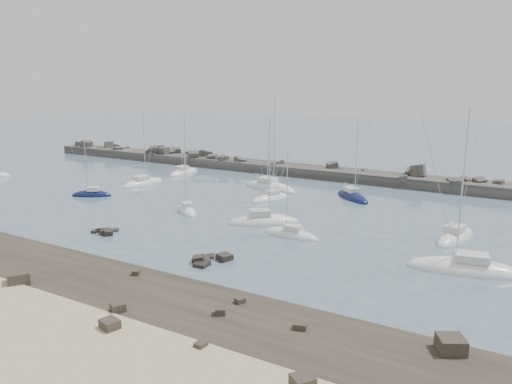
{
  "coord_description": "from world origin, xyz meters",
  "views": [
    {
      "loc": [
        42.08,
        -50.49,
        18.32
      ],
      "look_at": [
        5.7,
        12.0,
        2.08
      ],
      "focal_mm": 35.0,
      "sensor_mm": 36.0,
      "label": 1
    }
  ],
  "objects_px": {
    "sailboat_1": "(184,173)",
    "sailboat_2": "(92,195)",
    "sailboat_6": "(270,199)",
    "sailboat_9": "(291,235)",
    "sailboat_4": "(270,188)",
    "sailboat_7": "(263,222)",
    "sailboat_10": "(455,238)",
    "sailboat_8": "(352,197)",
    "sailboat_11": "(465,270)",
    "sailboat_5": "(187,211)",
    "sailboat_3": "(143,184)"
  },
  "relations": [
    {
      "from": "sailboat_1",
      "to": "sailboat_9",
      "type": "xyz_separation_m",
      "value": [
        36.9,
        -26.21,
        -0.0
      ]
    },
    {
      "from": "sailboat_5",
      "to": "sailboat_6",
      "type": "distance_m",
      "value": 14.16
    },
    {
      "from": "sailboat_4",
      "to": "sailboat_6",
      "type": "bearing_deg",
      "value": -60.81
    },
    {
      "from": "sailboat_6",
      "to": "sailboat_9",
      "type": "relative_size",
      "value": 1.04
    },
    {
      "from": "sailboat_1",
      "to": "sailboat_5",
      "type": "bearing_deg",
      "value": -50.86
    },
    {
      "from": "sailboat_9",
      "to": "sailboat_5",
      "type": "bearing_deg",
      "value": 171.02
    },
    {
      "from": "sailboat_1",
      "to": "sailboat_9",
      "type": "relative_size",
      "value": 1.17
    },
    {
      "from": "sailboat_5",
      "to": "sailboat_9",
      "type": "height_order",
      "value": "sailboat_9"
    },
    {
      "from": "sailboat_5",
      "to": "sailboat_11",
      "type": "xyz_separation_m",
      "value": [
        37.65,
        -4.31,
        0.01
      ]
    },
    {
      "from": "sailboat_5",
      "to": "sailboat_7",
      "type": "bearing_deg",
      "value": 1.62
    },
    {
      "from": "sailboat_11",
      "to": "sailboat_10",
      "type": "bearing_deg",
      "value": 103.67
    },
    {
      "from": "sailboat_1",
      "to": "sailboat_2",
      "type": "bearing_deg",
      "value": -91.06
    },
    {
      "from": "sailboat_8",
      "to": "sailboat_11",
      "type": "relative_size",
      "value": 0.8
    },
    {
      "from": "sailboat_2",
      "to": "sailboat_9",
      "type": "distance_m",
      "value": 37.44
    },
    {
      "from": "sailboat_3",
      "to": "sailboat_6",
      "type": "relative_size",
      "value": 1.19
    },
    {
      "from": "sailboat_9",
      "to": "sailboat_7",
      "type": "bearing_deg",
      "value": 150.25
    },
    {
      "from": "sailboat_2",
      "to": "sailboat_6",
      "type": "xyz_separation_m",
      "value": [
        26.21,
        12.41,
        -0.01
      ]
    },
    {
      "from": "sailboat_2",
      "to": "sailboat_3",
      "type": "bearing_deg",
      "value": 85.96
    },
    {
      "from": "sailboat_6",
      "to": "sailboat_11",
      "type": "distance_m",
      "value": 35.16
    },
    {
      "from": "sailboat_2",
      "to": "sailboat_9",
      "type": "bearing_deg",
      "value": -4.39
    },
    {
      "from": "sailboat_8",
      "to": "sailboat_11",
      "type": "distance_m",
      "value": 31.38
    },
    {
      "from": "sailboat_10",
      "to": "sailboat_1",
      "type": "bearing_deg",
      "value": 162.12
    },
    {
      "from": "sailboat_9",
      "to": "sailboat_11",
      "type": "distance_m",
      "value": 19.84
    },
    {
      "from": "sailboat_6",
      "to": "sailboat_7",
      "type": "height_order",
      "value": "sailboat_7"
    },
    {
      "from": "sailboat_4",
      "to": "sailboat_10",
      "type": "xyz_separation_m",
      "value": [
        32.37,
        -13.63,
        0.01
      ]
    },
    {
      "from": "sailboat_4",
      "to": "sailboat_9",
      "type": "relative_size",
      "value": 1.52
    },
    {
      "from": "sailboat_5",
      "to": "sailboat_11",
      "type": "height_order",
      "value": "sailboat_11"
    },
    {
      "from": "sailboat_8",
      "to": "sailboat_10",
      "type": "bearing_deg",
      "value": -38.33
    },
    {
      "from": "sailboat_3",
      "to": "sailboat_10",
      "type": "height_order",
      "value": "sailboat_3"
    },
    {
      "from": "sailboat_6",
      "to": "sailboat_10",
      "type": "distance_m",
      "value": 29.16
    },
    {
      "from": "sailboat_6",
      "to": "sailboat_8",
      "type": "height_order",
      "value": "sailboat_8"
    },
    {
      "from": "sailboat_1",
      "to": "sailboat_7",
      "type": "distance_m",
      "value": 38.91
    },
    {
      "from": "sailboat_4",
      "to": "sailboat_7",
      "type": "distance_m",
      "value": 21.42
    },
    {
      "from": "sailboat_3",
      "to": "sailboat_9",
      "type": "bearing_deg",
      "value": -20.95
    },
    {
      "from": "sailboat_2",
      "to": "sailboat_3",
      "type": "distance_m",
      "value": 11.16
    },
    {
      "from": "sailboat_4",
      "to": "sailboat_6",
      "type": "relative_size",
      "value": 1.47
    },
    {
      "from": "sailboat_8",
      "to": "sailboat_10",
      "type": "distance_m",
      "value": 22.42
    },
    {
      "from": "sailboat_8",
      "to": "sailboat_10",
      "type": "relative_size",
      "value": 0.99
    },
    {
      "from": "sailboat_2",
      "to": "sailboat_10",
      "type": "bearing_deg",
      "value": 6.13
    },
    {
      "from": "sailboat_2",
      "to": "sailboat_7",
      "type": "relative_size",
      "value": 0.7
    },
    {
      "from": "sailboat_3",
      "to": "sailboat_8",
      "type": "xyz_separation_m",
      "value": [
        36.26,
        8.64,
        0.0
      ]
    },
    {
      "from": "sailboat_7",
      "to": "sailboat_8",
      "type": "bearing_deg",
      "value": 74.89
    },
    {
      "from": "sailboat_1",
      "to": "sailboat_3",
      "type": "relative_size",
      "value": 0.94
    },
    {
      "from": "sailboat_2",
      "to": "sailboat_10",
      "type": "distance_m",
      "value": 54.94
    },
    {
      "from": "sailboat_5",
      "to": "sailboat_10",
      "type": "height_order",
      "value": "sailboat_10"
    },
    {
      "from": "sailboat_5",
      "to": "sailboat_9",
      "type": "bearing_deg",
      "value": -8.98
    },
    {
      "from": "sailboat_7",
      "to": "sailboat_9",
      "type": "distance_m",
      "value": 6.39
    },
    {
      "from": "sailboat_3",
      "to": "sailboat_10",
      "type": "distance_m",
      "value": 54.1
    },
    {
      "from": "sailboat_3",
      "to": "sailboat_6",
      "type": "xyz_separation_m",
      "value": [
        25.42,
        1.28,
        -0.01
      ]
    },
    {
      "from": "sailboat_3",
      "to": "sailboat_11",
      "type": "distance_m",
      "value": 58.42
    }
  ]
}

